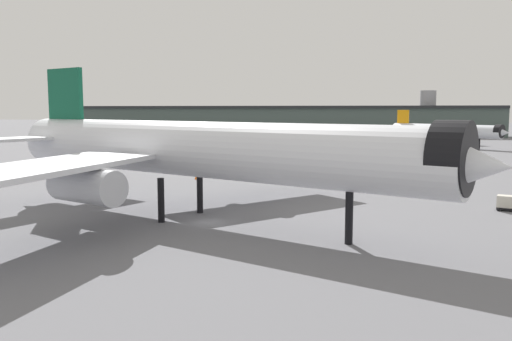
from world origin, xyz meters
The scene contains 6 objects.
ground centered at (0.00, 0.00, 0.00)m, with size 900.00×900.00×0.00m, color slate.
airliner_near_gate centered at (-1.87, 0.99, 7.66)m, with size 60.76×54.16×17.38m.
airliner_far_taxiway centered at (32.06, 125.45, 5.17)m, with size 37.07×33.05×11.73m.
terminal_building centered at (-43.73, 196.35, 6.86)m, with size 213.75×21.69×20.14m.
baggage_cart_trailing centered at (31.96, 15.76, 0.98)m, with size 2.68×2.34×1.82m.
traffic_cone_near_nose centered at (-14.62, 32.15, 0.32)m, with size 0.51×0.51×0.64m, color #F2600C.
Camera 1 is at (19.56, -52.22, 12.14)m, focal length 37.10 mm.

